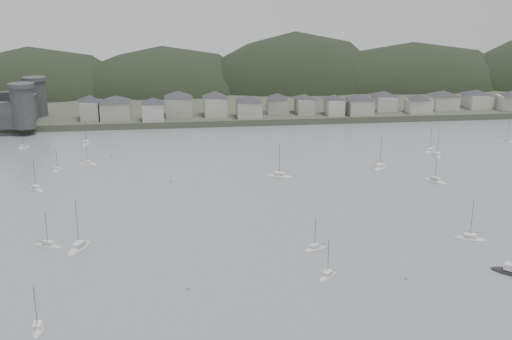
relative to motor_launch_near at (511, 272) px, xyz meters
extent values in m
plane|color=slate|center=(-49.24, -3.45, -0.28)|extent=(900.00, 900.00, 0.00)
cube|color=#383D2D|center=(-49.24, 291.55, 1.22)|extent=(900.00, 250.00, 3.00)
ellipsoid|color=black|center=(-160.11, 268.49, -10.42)|extent=(138.98, 92.48, 81.13)
ellipsoid|color=black|center=(-81.54, 269.42, -10.25)|extent=(132.08, 90.41, 79.74)
ellipsoid|color=black|center=(1.40, 269.48, -12.96)|extent=(133.88, 88.37, 101.41)
ellipsoid|color=black|center=(76.70, 264.46, -10.60)|extent=(165.81, 81.78, 82.55)
cylinder|color=#2E2E31|center=(-141.24, 162.55, 11.72)|extent=(10.00, 10.00, 18.00)
cylinder|color=#2E2E31|center=(-141.24, 190.55, 11.22)|extent=(10.00, 10.00, 17.00)
cube|color=#2E2E31|center=(-141.24, 176.55, 8.72)|extent=(3.50, 30.00, 12.00)
cube|color=#98978B|center=(-114.24, 178.51, 7.01)|extent=(8.34, 12.91, 8.59)
pyramid|color=#2A2A30|center=(-114.24, 178.51, 12.81)|extent=(15.78, 15.78, 3.01)
cube|color=#98978B|center=(-102.56, 177.87, 6.90)|extent=(13.68, 13.35, 8.36)
pyramid|color=#2A2A30|center=(-102.56, 177.87, 12.54)|extent=(20.07, 20.07, 2.93)
cube|color=#A6A49C|center=(-84.82, 172.57, 6.76)|extent=(9.78, 10.20, 8.08)
pyramid|color=#2A2A30|center=(-84.82, 172.57, 12.21)|extent=(14.83, 14.83, 2.83)
cube|color=#98978B|center=(-72.76, 182.20, 7.26)|extent=(12.59, 13.33, 9.09)
pyramid|color=#2A2A30|center=(-72.76, 182.20, 13.40)|extent=(19.24, 19.24, 3.18)
cube|color=#A6A49C|center=(-54.99, 180.65, 7.15)|extent=(10.74, 12.17, 8.87)
pyramid|color=#2A2A30|center=(-54.99, 180.65, 13.14)|extent=(17.01, 17.01, 3.10)
cube|color=#98978B|center=(-39.32, 174.08, 6.56)|extent=(11.63, 12.09, 7.69)
pyramid|color=#2A2A30|center=(-39.32, 174.08, 11.75)|extent=(17.61, 17.61, 2.69)
cube|color=#98978B|center=(-23.99, 182.75, 6.44)|extent=(10.37, 9.35, 7.44)
pyramid|color=#2A2A30|center=(-23.99, 182.75, 11.46)|extent=(14.65, 14.65, 2.60)
cube|color=#98978B|center=(-10.62, 180.34, 6.33)|extent=(8.24, 12.20, 7.22)
pyramid|color=#2A2A30|center=(-10.62, 180.34, 11.20)|extent=(15.17, 15.17, 2.53)
cube|color=#A6A49C|center=(3.25, 175.10, 6.45)|extent=(8.06, 10.91, 7.46)
pyramid|color=#2A2A30|center=(3.25, 175.10, 11.48)|extent=(14.08, 14.08, 2.61)
cube|color=#98978B|center=(15.57, 173.61, 6.55)|extent=(11.73, 11.78, 7.66)
pyramid|color=#2A2A30|center=(15.57, 173.61, 11.72)|extent=(17.46, 17.46, 2.68)
cube|color=#A6A49C|center=(31.39, 183.46, 6.38)|extent=(10.19, 13.02, 7.33)
pyramid|color=#2A2A30|center=(31.39, 183.46, 11.33)|extent=(17.23, 17.23, 2.57)
cube|color=#A6A49C|center=(46.30, 174.61, 6.16)|extent=(11.70, 9.81, 6.88)
pyramid|color=#2A2A30|center=(46.30, 174.61, 10.80)|extent=(15.97, 15.97, 2.41)
cube|color=#A6A49C|center=(63.16, 183.46, 6.22)|extent=(12.83, 12.48, 7.00)
pyramid|color=#2A2A30|center=(63.16, 183.46, 10.94)|extent=(18.79, 18.79, 2.45)
cube|color=#A6A49C|center=(81.49, 183.97, 6.20)|extent=(11.07, 13.50, 6.97)
pyramid|color=#2A2A30|center=(81.49, 183.97, 10.91)|extent=(18.25, 18.25, 2.44)
cube|color=#A6A49C|center=(96.77, 176.27, 6.39)|extent=(13.75, 9.12, 7.34)
ellipsoid|color=beige|center=(64.73, 120.33, -0.23)|extent=(6.33, 7.09, 1.45)
cube|color=silver|center=(64.73, 120.33, 0.79)|extent=(2.83, 2.97, 0.70)
cylinder|color=#3F3F42|center=(64.73, 120.33, 4.44)|extent=(0.12, 0.12, 9.04)
cylinder|color=#3F3F42|center=(63.91, 119.31, 1.34)|extent=(2.12, 2.60, 0.10)
ellipsoid|color=beige|center=(25.88, 109.28, -0.23)|extent=(7.46, 6.55, 1.51)
cube|color=silver|center=(25.88, 109.28, 0.82)|extent=(3.11, 2.94, 0.70)
cylinder|color=#3F3F42|center=(25.88, 109.28, 4.65)|extent=(0.12, 0.12, 9.46)
cylinder|color=#3F3F42|center=(24.80, 110.11, 1.37)|extent=(2.75, 2.17, 0.10)
ellipsoid|color=beige|center=(-99.64, 27.27, -0.23)|extent=(6.83, 10.51, 2.01)
cube|color=silver|center=(-99.64, 27.27, 1.07)|extent=(3.39, 4.10, 0.70)
cylinder|color=#3F3F42|center=(-99.64, 27.27, 6.20)|extent=(0.12, 0.12, 12.56)
cylinder|color=#3F3F42|center=(-98.95, 25.60, 1.62)|extent=(1.83, 4.21, 0.10)
ellipsoid|color=beige|center=(25.85, 102.12, -0.23)|extent=(4.65, 9.06, 1.73)
cube|color=silver|center=(25.85, 102.12, 0.93)|extent=(2.54, 3.38, 0.70)
cylinder|color=#3F3F42|center=(25.85, 102.12, 5.33)|extent=(0.12, 0.12, 10.82)
cylinder|color=#3F3F42|center=(25.50, 103.63, 1.48)|extent=(0.97, 3.82, 0.10)
ellipsoid|color=beige|center=(-120.19, 78.52, -0.23)|extent=(7.15, 7.73, 1.60)
cube|color=silver|center=(-120.19, 78.52, 0.87)|extent=(3.16, 3.27, 0.70)
cylinder|color=#3F3F42|center=(-120.19, 78.52, 4.92)|extent=(0.12, 0.12, 9.99)
cylinder|color=#3F3F42|center=(-121.13, 77.43, 1.42)|extent=(2.42, 2.80, 0.10)
ellipsoid|color=beige|center=(-117.17, 100.93, -0.23)|extent=(3.82, 6.39, 1.22)
cube|color=silver|center=(-117.17, 100.93, 0.68)|extent=(1.96, 2.45, 0.70)
cylinder|color=#3F3F42|center=(-117.17, 100.93, 3.72)|extent=(0.12, 0.12, 7.61)
cylinder|color=#3F3F42|center=(-117.52, 101.97, 1.23)|extent=(0.99, 2.62, 0.10)
ellipsoid|color=beige|center=(-112.14, 140.30, -0.23)|extent=(3.00, 8.13, 1.60)
cube|color=silver|center=(-112.14, 140.30, 0.87)|extent=(1.91, 2.89, 0.70)
cylinder|color=#3F3F42|center=(-112.14, 140.30, 4.92)|extent=(0.12, 0.12, 10.00)
cylinder|color=#3F3F42|center=(-112.06, 138.86, 1.42)|extent=(0.30, 3.60, 0.10)
ellipsoid|color=beige|center=(-0.03, 20.33, -0.23)|extent=(8.77, 5.84, 1.68)
cube|color=silver|center=(-0.03, 20.33, 0.91)|extent=(3.44, 2.87, 0.70)
cylinder|color=#3F3F42|center=(-0.03, 20.33, 5.17)|extent=(0.12, 0.12, 10.50)
cylinder|color=#3F3F42|center=(1.35, 20.93, 1.46)|extent=(3.50, 1.61, 0.10)
ellipsoid|color=beige|center=(-1.65, 88.57, -0.23)|extent=(8.26, 9.44, 1.91)
cube|color=silver|center=(-1.65, 88.57, 1.02)|extent=(3.71, 3.93, 0.70)
cylinder|color=#3F3F42|center=(-1.65, 88.57, 5.89)|extent=(0.12, 0.12, 11.95)
cylinder|color=#3F3F42|center=(-2.70, 89.93, 1.57)|extent=(2.71, 3.47, 0.10)
ellipsoid|color=beige|center=(-136.69, 137.12, -0.23)|extent=(5.16, 6.25, 1.24)
cube|color=silver|center=(-136.69, 137.12, 0.69)|extent=(2.36, 2.57, 0.70)
cylinder|color=#3F3F42|center=(-136.69, 137.12, 3.80)|extent=(0.12, 0.12, 7.77)
cylinder|color=#3F3F42|center=(-136.05, 136.20, 1.24)|extent=(1.67, 2.36, 0.10)
ellipsoid|color=beige|center=(-41.89, 3.66, -0.23)|extent=(6.48, 6.57, 1.40)
cube|color=silver|center=(-41.89, 3.66, 0.77)|extent=(2.81, 2.83, 0.70)
cylinder|color=#3F3F42|center=(-41.89, 3.66, 4.29)|extent=(0.12, 0.12, 8.74)
cylinder|color=#3F3F42|center=(-41.01, 2.76, 1.32)|extent=(2.27, 2.32, 0.10)
ellipsoid|color=beige|center=(-107.50, 107.65, -0.23)|extent=(7.47, 3.79, 1.43)
cube|color=silver|center=(-107.50, 107.65, 0.78)|extent=(2.78, 2.08, 0.70)
cylinder|color=#3F3F42|center=(-107.50, 107.65, 4.38)|extent=(0.12, 0.12, 8.93)
cylinder|color=#3F3F42|center=(-108.76, 107.37, 1.33)|extent=(3.16, 0.80, 0.10)
ellipsoid|color=beige|center=(-102.03, -11.51, -0.23)|extent=(2.73, 7.24, 1.42)
cube|color=silver|center=(-102.03, -11.51, 0.78)|extent=(1.72, 2.59, 0.70)
cylinder|color=#3F3F42|center=(-102.03, -11.51, 4.36)|extent=(0.12, 0.12, 8.89)
cylinder|color=#3F3F42|center=(-102.11, -12.79, 1.33)|extent=(0.31, 3.20, 0.10)
ellipsoid|color=beige|center=(-39.60, 82.78, -0.23)|extent=(9.73, 6.66, 1.87)
cube|color=silver|center=(-39.60, 82.78, 1.00)|extent=(3.83, 3.24, 0.70)
cylinder|color=#3F3F42|center=(-39.60, 82.78, 5.75)|extent=(0.12, 0.12, 11.67)
cylinder|color=#3F3F42|center=(-38.07, 83.50, 1.55)|extent=(3.85, 1.87, 0.10)
ellipsoid|color=beige|center=(-107.61, 29.89, -0.23)|extent=(7.54, 4.94, 1.44)
cube|color=silver|center=(-107.61, 29.89, 0.79)|extent=(2.94, 2.45, 0.70)
cylinder|color=#3F3F42|center=(-107.61, 29.89, 4.43)|extent=(0.12, 0.12, 9.02)
cylinder|color=#3F3F42|center=(-108.81, 29.39, 1.34)|extent=(3.03, 1.36, 0.10)
ellipsoid|color=beige|center=(-41.36, 19.20, -0.23)|extent=(6.96, 4.36, 1.33)
cube|color=silver|center=(-41.36, 19.20, 0.73)|extent=(2.69, 2.20, 0.70)
cylinder|color=#3F3F42|center=(-41.36, 19.20, 4.07)|extent=(0.12, 0.12, 8.30)
cylinder|color=#3F3F42|center=(-40.24, 18.78, 1.28)|extent=(2.83, 1.16, 0.10)
ellipsoid|color=beige|center=(11.52, 70.20, -0.23)|extent=(6.85, 9.00, 1.76)
cube|color=silver|center=(11.52, 70.20, 0.95)|extent=(3.22, 3.63, 0.70)
cylinder|color=#3F3F42|center=(11.52, 70.20, 5.41)|extent=(0.12, 0.12, 10.98)
cylinder|color=#3F3F42|center=(10.72, 68.84, 1.50)|extent=(2.08, 3.46, 0.10)
ellipsoid|color=black|center=(0.00, 0.00, -0.23)|extent=(8.73, 8.74, 2.00)
cube|color=silver|center=(0.00, 0.00, 1.42)|extent=(3.72, 3.72, 1.40)
cylinder|color=#3F3F42|center=(0.00, 0.00, 2.32)|extent=(0.10, 0.10, 1.20)
sphere|color=#B8773D|center=(-73.17, 1.66, -0.13)|extent=(0.70, 0.70, 0.70)
sphere|color=#B8773D|center=(-2.75, 92.85, -0.13)|extent=(0.70, 0.70, 0.70)
sphere|color=#B8773D|center=(-24.67, 0.31, -0.13)|extent=(0.70, 0.70, 0.70)
sphere|color=#B8773D|center=(-99.87, 118.75, -0.13)|extent=(0.70, 0.70, 0.70)
sphere|color=#B8773D|center=(-76.83, 81.81, -0.13)|extent=(0.70, 0.70, 0.70)
camera|label=1|loc=(-74.68, -122.06, 61.97)|focal=43.97mm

